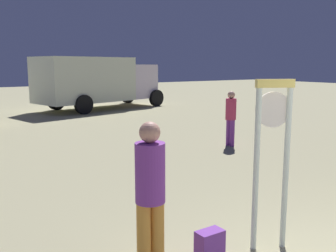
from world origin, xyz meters
The scene contains 5 objects.
standing_clock centered at (-0.27, 1.67, 1.31)m, with size 0.46×0.27×2.11m.
person_near_clock centered at (-1.80, 2.00, 0.95)m, with size 0.32×0.32×1.70m.
backpack centered at (-1.13, 1.80, 0.19)m, with size 0.32×0.23×0.39m.
person_distant centered at (3.51, 6.37, 0.87)m, with size 0.30×0.30×1.55m.
box_truck_far centered at (3.99, 16.82, 1.48)m, with size 7.06×3.96×2.65m.
Camera 1 is at (-3.79, -1.30, 2.28)m, focal length 40.06 mm.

